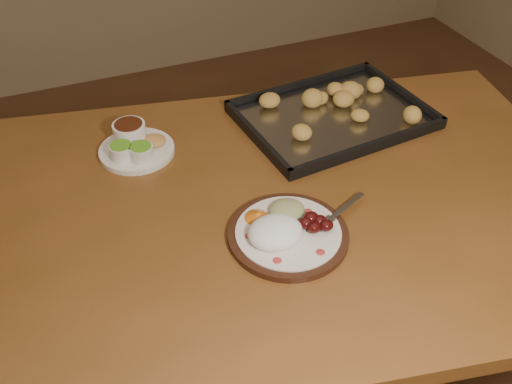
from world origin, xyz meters
name	(u,v)px	position (x,y,z in m)	size (l,w,h in m)	color
ground	(280,364)	(0.00, 0.00, 0.00)	(4.00, 4.00, 0.00)	#54371D
dining_table	(254,237)	(-0.11, -0.06, 0.65)	(1.64, 1.17, 0.75)	brown
dinner_plate	(285,231)	(-0.09, -0.18, 0.77)	(0.31, 0.24, 0.06)	black
condiment_saucer	(135,145)	(-0.30, 0.22, 0.77)	(0.18, 0.18, 0.06)	silver
baking_tray	(333,115)	(0.20, 0.16, 0.76)	(0.48, 0.38, 0.05)	black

